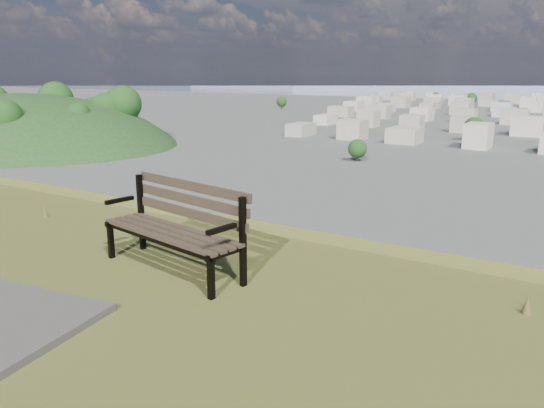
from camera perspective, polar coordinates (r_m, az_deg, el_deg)
The scene contains 3 objects.
park_bench at distance 5.60m, azimuth -10.12°, elevation -1.92°, with size 1.81×0.85×0.91m.
green_wooded_hill at distance 227.03m, azimuth -25.16°, elevation 5.97°, with size 147.78×118.22×73.89m.
city_trees at distance 322.63m, azimuth 26.78°, elevation 8.68°, with size 406.52×387.20×9.98m.
Camera 1 is at (2.74, -1.54, 27.04)m, focal length 35.00 mm.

